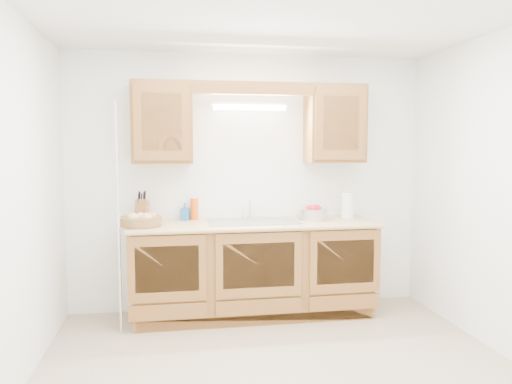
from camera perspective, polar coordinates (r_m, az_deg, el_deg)
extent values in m
plane|color=tan|center=(3.82, 2.77, -19.70)|extent=(3.50, 3.50, 0.00)
plane|color=white|center=(3.57, 2.96, 19.68)|extent=(3.50, 3.50, 0.00)
cube|color=white|center=(4.95, -0.87, 1.09)|extent=(3.50, 0.02, 2.50)
cube|color=white|center=(2.05, 11.94, -4.96)|extent=(3.50, 0.02, 2.50)
cube|color=white|center=(3.54, -25.98, -1.11)|extent=(0.02, 3.00, 2.50)
cube|color=white|center=(4.22, 26.78, -0.20)|extent=(0.02, 3.00, 2.50)
cube|color=olive|center=(4.78, -0.31, -8.89)|extent=(2.20, 0.60, 0.86)
cube|color=tan|center=(4.68, -0.28, -3.71)|extent=(2.30, 0.63, 0.04)
cube|color=olive|center=(4.72, -10.68, 7.79)|extent=(0.55, 0.33, 0.75)
cube|color=olive|center=(4.97, 8.99, 7.68)|extent=(0.55, 0.33, 0.75)
cube|color=olive|center=(4.66, -0.30, 11.80)|extent=(2.20, 0.05, 0.12)
cylinder|color=white|center=(4.85, -0.70, 9.64)|extent=(0.70, 0.05, 0.05)
cube|color=white|center=(4.88, -0.76, 9.96)|extent=(0.76, 0.06, 0.05)
cube|color=#9E9EA3|center=(4.70, -0.32, -3.39)|extent=(0.84, 0.46, 0.01)
cube|color=#9E9EA3|center=(4.68, -2.87, -4.46)|extent=(0.39, 0.40, 0.16)
cube|color=#9E9EA3|center=(4.75, 2.19, -4.32)|extent=(0.39, 0.40, 0.16)
cylinder|color=silver|center=(4.89, -0.70, -2.85)|extent=(0.06, 0.06, 0.04)
cylinder|color=silver|center=(4.88, -0.70, -1.92)|extent=(0.02, 0.02, 0.16)
cylinder|color=silver|center=(4.82, -0.61, -0.93)|extent=(0.02, 0.12, 0.02)
cylinder|color=white|center=(4.90, 0.69, -2.35)|extent=(0.03, 0.03, 0.12)
cylinder|color=silver|center=(4.38, -15.44, -2.93)|extent=(0.03, 0.03, 2.00)
cube|color=white|center=(5.18, 9.59, 0.09)|extent=(0.08, 0.01, 0.12)
cylinder|color=olive|center=(4.58, -13.04, -3.25)|extent=(0.50, 0.50, 0.07)
sphere|color=#D8C67F|center=(4.54, -13.88, -2.91)|extent=(0.10, 0.10, 0.10)
sphere|color=#D8C67F|center=(4.52, -12.42, -2.91)|extent=(0.10, 0.10, 0.10)
sphere|color=tan|center=(4.61, -11.83, -2.76)|extent=(0.09, 0.09, 0.09)
sphere|color=red|center=(4.64, -13.26, -2.75)|extent=(0.08, 0.08, 0.08)
sphere|color=#72A53F|center=(4.61, -14.34, -2.82)|extent=(0.08, 0.08, 0.08)
sphere|color=#D8C67F|center=(4.56, -13.06, -2.85)|extent=(0.09, 0.09, 0.09)
sphere|color=red|center=(4.67, -12.59, -2.70)|extent=(0.08, 0.08, 0.08)
cube|color=olive|center=(4.78, -12.90, -2.15)|extent=(0.14, 0.19, 0.23)
cylinder|color=black|center=(4.75, -13.29, -0.71)|extent=(0.02, 0.04, 0.09)
cylinder|color=black|center=(4.75, -12.95, -0.65)|extent=(0.02, 0.04, 0.09)
cylinder|color=black|center=(4.75, -12.61, -0.60)|extent=(0.02, 0.04, 0.09)
cylinder|color=black|center=(4.79, -13.15, -0.52)|extent=(0.02, 0.04, 0.09)
cylinder|color=black|center=(4.78, -12.70, -0.46)|extent=(0.02, 0.04, 0.09)
cylinder|color=black|center=(4.82, -13.24, -0.39)|extent=(0.02, 0.04, 0.09)
cylinder|color=black|center=(4.81, -12.57, -0.33)|extent=(0.02, 0.04, 0.09)
cylinder|color=#EC510D|center=(4.86, -7.07, -1.92)|extent=(0.08, 0.08, 0.21)
cylinder|color=white|center=(4.85, -7.08, -0.64)|extent=(0.07, 0.07, 0.01)
imported|color=#236EB2|center=(4.85, -8.12, -2.22)|extent=(0.10, 0.10, 0.17)
cube|color=#CC333F|center=(5.04, 5.33, -2.84)|extent=(0.10, 0.07, 0.01)
cube|color=green|center=(5.04, 5.33, -2.74)|extent=(0.10, 0.07, 0.02)
cylinder|color=silver|center=(5.00, 10.40, -2.93)|extent=(0.15, 0.15, 0.01)
cylinder|color=silver|center=(4.98, 10.43, -1.32)|extent=(0.02, 0.02, 0.29)
cylinder|color=white|center=(4.98, 10.43, -1.48)|extent=(0.14, 0.14, 0.25)
sphere|color=silver|center=(4.97, 10.46, 0.36)|extent=(0.02, 0.02, 0.02)
cylinder|color=silver|center=(4.86, 6.47, -2.52)|extent=(0.30, 0.30, 0.11)
sphere|color=red|center=(4.85, 6.11, -1.89)|extent=(0.08, 0.08, 0.08)
sphere|color=red|center=(4.88, 6.78, -1.84)|extent=(0.08, 0.08, 0.08)
sphere|color=red|center=(4.82, 6.59, -1.93)|extent=(0.08, 0.08, 0.08)
sphere|color=red|center=(4.85, 7.04, -1.90)|extent=(0.08, 0.08, 0.08)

